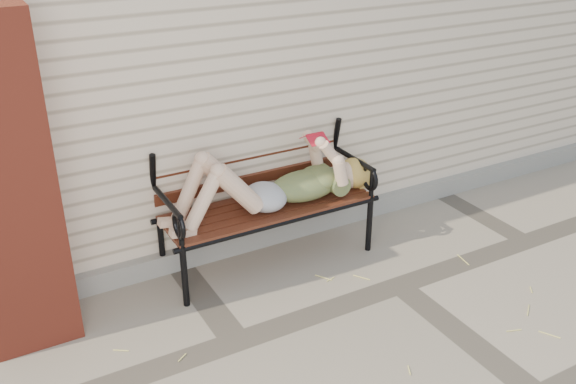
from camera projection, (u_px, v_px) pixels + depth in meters
ground at (399, 285)px, 4.48m from camera, size 80.00×80.00×0.00m
house_wall at (217, 2)px, 6.19m from camera, size 8.00×4.00×3.00m
foundation_strip at (325, 219)px, 5.21m from camera, size 8.00×0.10×0.15m
brick_pillar at (6, 184)px, 3.62m from camera, size 0.50×0.50×2.00m
garden_bench at (261, 182)px, 4.59m from camera, size 1.67×0.67×1.08m
reading_woman at (272, 183)px, 4.47m from camera, size 1.58×0.36×0.50m
straw_scatter at (365, 341)px, 3.92m from camera, size 3.00×1.64×0.01m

